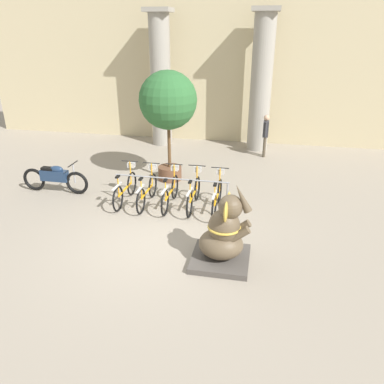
% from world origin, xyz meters
% --- Properties ---
extents(ground_plane, '(60.00, 60.00, 0.00)m').
position_xyz_m(ground_plane, '(0.00, 0.00, 0.00)').
color(ground_plane, gray).
extents(building_facade, '(20.00, 0.20, 6.00)m').
position_xyz_m(building_facade, '(0.00, 8.60, 3.00)').
color(building_facade, '#C6B78E').
rests_on(building_facade, ground_plane).
extents(column_left, '(1.00, 1.00, 5.16)m').
position_xyz_m(column_left, '(-1.96, 7.60, 2.62)').
color(column_left, gray).
rests_on(column_left, ground_plane).
extents(column_right, '(1.00, 1.00, 5.16)m').
position_xyz_m(column_right, '(1.96, 7.60, 2.62)').
color(column_right, gray).
rests_on(column_right, ground_plane).
extents(bike_rack, '(3.16, 0.05, 0.77)m').
position_xyz_m(bike_rack, '(-0.14, 1.95, 0.59)').
color(bike_rack, gray).
rests_on(bike_rack, ground_plane).
extents(bicycle_0, '(0.48, 1.76, 1.05)m').
position_xyz_m(bicycle_0, '(-1.42, 1.84, 0.41)').
color(bicycle_0, black).
rests_on(bicycle_0, ground_plane).
extents(bicycle_1, '(0.48, 1.76, 1.05)m').
position_xyz_m(bicycle_1, '(-0.78, 1.81, 0.41)').
color(bicycle_1, black).
rests_on(bicycle_1, ground_plane).
extents(bicycle_2, '(0.48, 1.76, 1.05)m').
position_xyz_m(bicycle_2, '(-0.14, 1.84, 0.41)').
color(bicycle_2, black).
rests_on(bicycle_2, ground_plane).
extents(bicycle_3, '(0.48, 1.76, 1.05)m').
position_xyz_m(bicycle_3, '(0.50, 1.86, 0.41)').
color(bicycle_3, black).
rests_on(bicycle_3, ground_plane).
extents(bicycle_4, '(0.48, 1.76, 1.05)m').
position_xyz_m(bicycle_4, '(1.14, 1.80, 0.41)').
color(bicycle_4, black).
rests_on(bicycle_4, ground_plane).
extents(elephant_statue, '(1.18, 1.18, 1.79)m').
position_xyz_m(elephant_statue, '(1.59, -0.56, 0.61)').
color(elephant_statue, '#4C4742').
rests_on(elephant_statue, ground_plane).
extents(motorcycle, '(2.07, 0.55, 0.94)m').
position_xyz_m(motorcycle, '(-3.68, 2.07, 0.46)').
color(motorcycle, black).
rests_on(motorcycle, ground_plane).
extents(person_pedestrian, '(0.21, 0.47, 1.57)m').
position_xyz_m(person_pedestrian, '(2.26, 6.70, 0.93)').
color(person_pedestrian, brown).
rests_on(person_pedestrian, ground_plane).
extents(potted_tree, '(1.73, 1.73, 3.38)m').
position_xyz_m(potted_tree, '(-0.64, 3.72, 2.41)').
color(potted_tree, brown).
rests_on(potted_tree, ground_plane).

